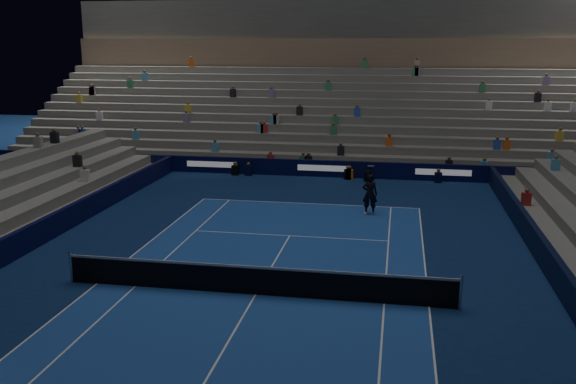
% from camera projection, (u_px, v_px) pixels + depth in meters
% --- Properties ---
extents(ground, '(90.00, 90.00, 0.00)m').
position_uv_depth(ground, '(256.00, 295.00, 20.27)').
color(ground, '#0C204C').
rests_on(ground, ground).
extents(court_surface, '(10.97, 23.77, 0.01)m').
position_uv_depth(court_surface, '(256.00, 295.00, 20.27)').
color(court_surface, '#1B4396').
rests_on(court_surface, ground).
extents(sponsor_barrier_far, '(44.00, 0.25, 1.00)m').
position_uv_depth(sponsor_barrier_far, '(324.00, 169.00, 37.87)').
color(sponsor_barrier_far, black).
rests_on(sponsor_barrier_far, ground).
extents(sponsor_barrier_east, '(0.25, 37.00, 1.00)m').
position_uv_depth(sponsor_barrier_east, '(576.00, 302.00, 18.51)').
color(sponsor_barrier_east, black).
rests_on(sponsor_barrier_east, ground).
extents(grandstand_main, '(44.00, 15.20, 11.20)m').
position_uv_depth(grandstand_main, '(340.00, 105.00, 46.19)').
color(grandstand_main, slate).
rests_on(grandstand_main, ground).
extents(tennis_net, '(12.90, 0.10, 1.10)m').
position_uv_depth(tennis_net, '(255.00, 280.00, 20.16)').
color(tennis_net, '#B2B2B7').
rests_on(tennis_net, ground).
extents(tennis_player, '(0.71, 0.47, 1.95)m').
position_uv_depth(tennis_player, '(370.00, 194.00, 29.51)').
color(tennis_player, black).
rests_on(tennis_player, ground).
extents(broadcast_camera, '(0.46, 0.91, 0.60)m').
position_uv_depth(broadcast_camera, '(368.00, 176.00, 36.76)').
color(broadcast_camera, black).
rests_on(broadcast_camera, ground).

